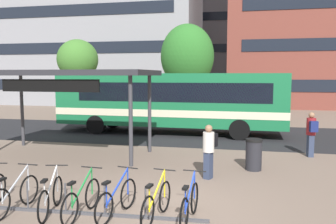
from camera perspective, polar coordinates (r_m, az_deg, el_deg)
name	(u,v)px	position (r m, az deg, el deg)	size (l,w,h in m)	color
ground	(160,212)	(8.22, -1.35, -16.05)	(200.00, 200.00, 0.00)	#7A6656
bus_lane_asphalt	(206,134)	(18.40, 6.29, -3.67)	(80.00, 7.20, 0.01)	#232326
city_bus	(168,100)	(18.50, 0.06, 1.94)	(12.09, 2.88, 3.20)	#196B3D
bike_rack	(85,211)	(8.22, -13.46, -15.49)	(5.50, 0.36, 0.70)	#47474C
parked_bicycle_silver_1	(15,196)	(8.77, -23.84, -12.45)	(0.52, 1.72, 0.99)	black
parked_bicycle_white_2	(51,197)	(8.39, -18.69, -13.09)	(0.59, 1.69, 0.99)	black
parked_bicycle_green_3	(82,200)	(8.04, -13.99, -13.82)	(0.52, 1.72, 0.99)	black
parked_bicycle_blue_4	(117,200)	(7.90, -8.41, -14.06)	(0.53, 1.70, 0.99)	black
parked_bicycle_yellow_5	(157,203)	(7.64, -1.87, -14.70)	(0.52, 1.72, 0.99)	black
parked_bicycle_blue_6	(190,205)	(7.55, 3.59, -14.96)	(0.52, 1.72, 0.99)	black
transit_shelter	(68,76)	(13.90, -16.19, 5.78)	(6.70, 3.24, 3.29)	#38383D
commuter_black_pack_0	(209,148)	(10.49, 6.76, -5.84)	(0.48, 0.60, 1.63)	#2D3851
commuter_navy_pack_1	(311,131)	(14.20, 22.49, -2.97)	(0.40, 0.57, 1.71)	#2D3851
trash_bin	(254,154)	(11.76, 13.91, -6.78)	(0.55, 0.55, 1.03)	#232328
street_tree_0	(187,56)	(26.67, 3.20, 9.12)	(4.04, 4.04, 6.97)	brown
street_tree_1	(78,60)	(29.18, -14.63, 8.32)	(3.28, 3.28, 5.99)	brown
building_left_wing	(97,23)	(41.42, -11.60, 14.18)	(22.76, 11.49, 18.12)	gray
building_centre_block	(238,39)	(53.52, 11.49, 11.65)	(16.91, 11.29, 16.93)	gray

